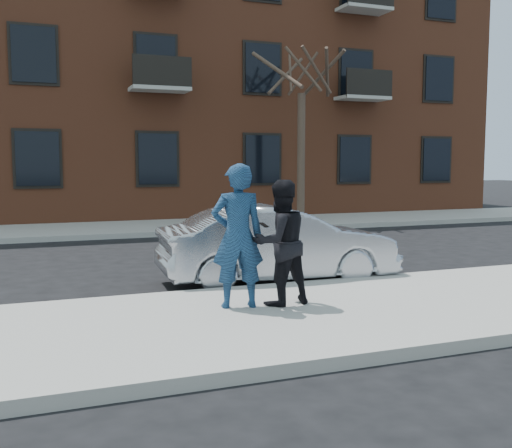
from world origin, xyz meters
name	(u,v)px	position (x,y,z in m)	size (l,w,h in m)	color
ground	(349,313)	(0.00, 0.00, 0.00)	(100.00, 100.00, 0.00)	black
near_sidewalk	(359,312)	(0.00, -0.25, 0.07)	(50.00, 3.50, 0.15)	gray
near_curb	(301,286)	(0.00, 1.55, 0.07)	(50.00, 0.10, 0.15)	#999691
far_sidewalk	(167,227)	(0.00, 11.25, 0.07)	(50.00, 3.50, 0.15)	gray
far_curb	(181,233)	(0.00, 9.45, 0.07)	(50.00, 0.10, 0.15)	#999691
apartment_building	(176,65)	(2.00, 18.00, 6.16)	(24.30, 10.30, 12.30)	brown
street_tree	(302,57)	(4.50, 11.00, 5.52)	(3.60, 3.60, 6.80)	#372920
silver_sedan	(278,244)	(-0.08, 2.30, 0.67)	(1.42, 4.07, 1.34)	#999BA3
man_hoodie	(238,236)	(-1.53, 0.31, 1.11)	(0.76, 0.57, 1.91)	navy
man_peacoat	(280,243)	(-0.94, 0.26, 1.00)	(0.91, 0.76, 1.70)	black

